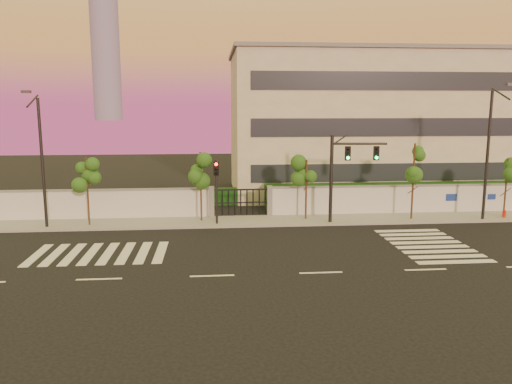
% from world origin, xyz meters
% --- Properties ---
extents(ground, '(120.00, 120.00, 0.00)m').
position_xyz_m(ground, '(0.00, 0.00, 0.00)').
color(ground, black).
rests_on(ground, ground).
extents(sidewalk, '(60.00, 3.00, 0.15)m').
position_xyz_m(sidewalk, '(0.00, 10.50, 0.07)').
color(sidewalk, gray).
rests_on(sidewalk, ground).
extents(perimeter_wall, '(60.00, 0.36, 2.20)m').
position_xyz_m(perimeter_wall, '(0.10, 12.00, 1.07)').
color(perimeter_wall, silver).
rests_on(perimeter_wall, ground).
extents(hedge_row, '(41.00, 4.25, 1.80)m').
position_xyz_m(hedge_row, '(1.17, 14.74, 0.82)').
color(hedge_row, black).
rests_on(hedge_row, ground).
extents(institutional_building, '(24.40, 12.40, 12.25)m').
position_xyz_m(institutional_building, '(9.00, 21.99, 6.16)').
color(institutional_building, '#B3AE98').
rests_on(institutional_building, ground).
extents(distant_skyscraper, '(16.00, 16.00, 118.00)m').
position_xyz_m(distant_skyscraper, '(-65.00, 280.00, 61.98)').
color(distant_skyscraper, slate).
rests_on(distant_skyscraper, ground).
extents(road_markings, '(57.00, 7.62, 0.02)m').
position_xyz_m(road_markings, '(-1.58, 3.76, 0.01)').
color(road_markings, silver).
rests_on(road_markings, ground).
extents(street_tree_b, '(1.33, 1.06, 4.44)m').
position_xyz_m(street_tree_b, '(-12.75, 10.07, 3.26)').
color(street_tree_b, '#382314').
rests_on(street_tree_b, ground).
extents(street_tree_c, '(1.47, 1.17, 4.67)m').
position_xyz_m(street_tree_c, '(-5.66, 10.71, 3.44)').
color(street_tree_c, '#382314').
rests_on(street_tree_c, ground).
extents(street_tree_d, '(1.55, 1.23, 4.10)m').
position_xyz_m(street_tree_d, '(1.30, 10.61, 3.02)').
color(street_tree_d, '#382314').
rests_on(street_tree_d, ground).
extents(street_tree_e, '(1.54, 1.23, 5.19)m').
position_xyz_m(street_tree_e, '(8.37, 10.01, 3.82)').
color(street_tree_e, '#382314').
rests_on(street_tree_e, ground).
extents(street_tree_f, '(1.47, 1.17, 4.13)m').
position_xyz_m(street_tree_f, '(15.00, 10.20, 3.04)').
color(street_tree_f, '#382314').
rests_on(street_tree_f, ground).
extents(traffic_signal_main, '(3.66, 0.49, 5.79)m').
position_xyz_m(traffic_signal_main, '(3.42, 9.48, 3.66)').
color(traffic_signal_main, black).
rests_on(traffic_signal_main, ground).
extents(traffic_signal_secondary, '(0.33, 0.33, 4.29)m').
position_xyz_m(traffic_signal_secondary, '(-4.68, 9.70, 2.72)').
color(traffic_signal_secondary, black).
rests_on(traffic_signal_secondary, ground).
extents(streetlight_west, '(0.51, 2.04, 8.47)m').
position_xyz_m(streetlight_west, '(-15.31, 9.59, 4.58)').
color(streetlight_west, black).
rests_on(streetlight_west, ground).
extents(streetlight_east, '(0.54, 2.16, 8.97)m').
position_xyz_m(streetlight_east, '(13.07, 9.28, 4.85)').
color(streetlight_east, black).
rests_on(streetlight_east, ground).
extents(fire_hydrant, '(0.26, 0.26, 0.70)m').
position_xyz_m(fire_hydrant, '(14.75, 9.76, 0.35)').
color(fire_hydrant, red).
rests_on(fire_hydrant, ground).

